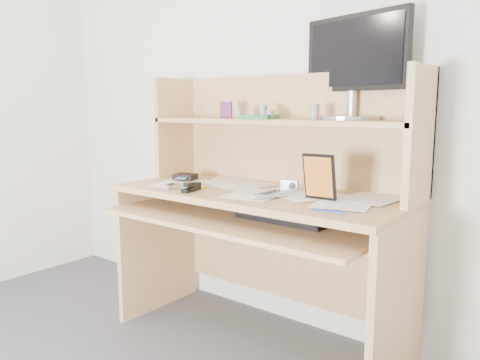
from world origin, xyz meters
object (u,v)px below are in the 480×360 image
Objects in this scene: tv_remote at (269,195)px; game_case at (319,177)px; desk at (267,200)px; keyboard at (283,218)px; monitor at (355,64)px.

tv_remote is 0.89× the size of game_case.
game_case is at bearing -18.07° from desk.
monitor reaches higher than keyboard.
keyboard is at bearing 57.63° from tv_remote.
monitor is at bearing 27.83° from desk.
game_case is at bearing 15.11° from keyboard.
monitor is at bearing 65.63° from keyboard.
desk reaches higher than tv_remote.
game_case reaches higher than keyboard.
monitor is (0.15, 0.33, 0.66)m from keyboard.
desk reaches higher than game_case.
game_case reaches higher than tv_remote.
keyboard is 0.76m from monitor.
desk is at bearing 141.82° from keyboard.
tv_remote is at bearing -105.28° from monitor.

